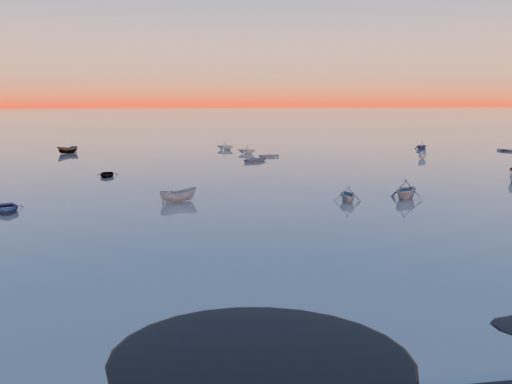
{
  "coord_description": "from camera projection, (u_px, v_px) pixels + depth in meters",
  "views": [
    {
      "loc": [
        -6.03,
        -17.77,
        10.11
      ],
      "look_at": [
        0.9,
        28.0,
        1.18
      ],
      "focal_mm": 35.0,
      "sensor_mm": 36.0,
      "label": 1
    }
  ],
  "objects": [
    {
      "name": "ground",
      "position": [
        206.0,
        140.0,
        117.13
      ],
      "size": [
        600.0,
        600.0,
        0.0
      ],
      "primitive_type": "plane",
      "color": "#6E635C",
      "rests_on": "ground"
    },
    {
      "name": "mud_lobes",
      "position": [
        346.0,
        364.0,
        19.08
      ],
      "size": [
        140.0,
        6.0,
        0.07
      ],
      "primitive_type": null,
      "color": "black",
      "rests_on": "ground"
    },
    {
      "name": "moored_fleet",
      "position": [
        224.0,
        168.0,
        71.5
      ],
      "size": [
        124.0,
        58.0,
        1.2
      ],
      "primitive_type": null,
      "color": "beige",
      "rests_on": "ground"
    },
    {
      "name": "boat_near_left",
      "position": [
        7.0,
        212.0,
        44.24
      ],
      "size": [
        4.4,
        2.94,
        1.02
      ],
      "primitive_type": "imported",
      "rotation": [
        0.0,
        0.0,
        0.33
      ],
      "color": "navy",
      "rests_on": "ground"
    },
    {
      "name": "boat_near_center",
      "position": [
        179.0,
        202.0,
        48.51
      ],
      "size": [
        2.66,
        4.05,
        1.3
      ],
      "primitive_type": "imported",
      "rotation": [
        0.0,
        0.0,
        1.88
      ],
      "color": "gray",
      "rests_on": "ground"
    }
  ]
}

